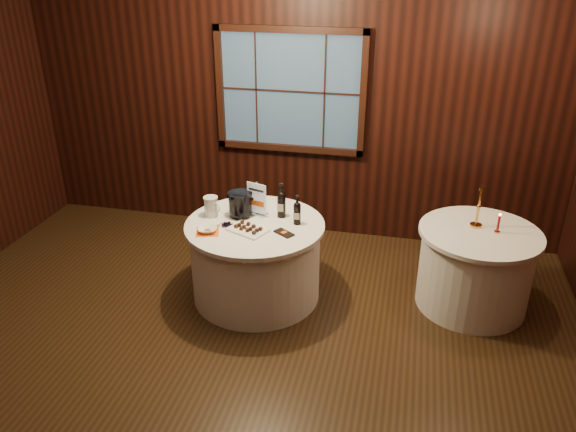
% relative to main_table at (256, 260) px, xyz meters
% --- Properties ---
extents(ground, '(6.00, 6.00, 0.00)m').
position_rel_main_table_xyz_m(ground, '(0.00, -1.00, -0.39)').
color(ground, black).
rests_on(ground, ground).
extents(back_wall, '(6.00, 0.10, 3.00)m').
position_rel_main_table_xyz_m(back_wall, '(0.00, 1.48, 1.16)').
color(back_wall, black).
rests_on(back_wall, ground).
extents(main_table, '(1.28, 1.28, 0.77)m').
position_rel_main_table_xyz_m(main_table, '(0.00, 0.00, 0.00)').
color(main_table, white).
rests_on(main_table, ground).
extents(side_table, '(1.08, 1.08, 0.77)m').
position_rel_main_table_xyz_m(side_table, '(2.00, 0.30, 0.00)').
color(side_table, white).
rests_on(side_table, ground).
extents(sign_stand, '(0.20, 0.15, 0.33)m').
position_rel_main_table_xyz_m(sign_stand, '(-0.02, 0.18, 0.50)').
color(sign_stand, silver).
rests_on(sign_stand, main_table).
extents(port_bottle_left, '(0.08, 0.08, 0.33)m').
position_rel_main_table_xyz_m(port_bottle_left, '(0.20, 0.19, 0.53)').
color(port_bottle_left, black).
rests_on(port_bottle_left, main_table).
extents(port_bottle_right, '(0.07, 0.07, 0.28)m').
position_rel_main_table_xyz_m(port_bottle_right, '(0.38, 0.08, 0.50)').
color(port_bottle_right, black).
rests_on(port_bottle_right, main_table).
extents(ice_bucket, '(0.23, 0.23, 0.24)m').
position_rel_main_table_xyz_m(ice_bucket, '(-0.17, 0.12, 0.51)').
color(ice_bucket, black).
rests_on(ice_bucket, main_table).
extents(chocolate_plate, '(0.40, 0.34, 0.05)m').
position_rel_main_table_xyz_m(chocolate_plate, '(-0.02, -0.16, 0.40)').
color(chocolate_plate, white).
rests_on(chocolate_plate, main_table).
extents(chocolate_box, '(0.20, 0.18, 0.02)m').
position_rel_main_table_xyz_m(chocolate_box, '(0.31, -0.14, 0.39)').
color(chocolate_box, black).
rests_on(chocolate_box, main_table).
extents(grape_bunch, '(0.17, 0.10, 0.04)m').
position_rel_main_table_xyz_m(grape_bunch, '(-0.22, -0.12, 0.40)').
color(grape_bunch, black).
rests_on(grape_bunch, main_table).
extents(glass_pitcher, '(0.18, 0.13, 0.19)m').
position_rel_main_table_xyz_m(glass_pitcher, '(-0.44, 0.06, 0.48)').
color(glass_pitcher, silver).
rests_on(glass_pitcher, main_table).
extents(orange_napkin, '(0.25, 0.25, 0.00)m').
position_rel_main_table_xyz_m(orange_napkin, '(-0.36, -0.25, 0.38)').
color(orange_napkin, '#ED5813').
rests_on(orange_napkin, main_table).
extents(cracker_bowl, '(0.20, 0.20, 0.04)m').
position_rel_main_table_xyz_m(cracker_bowl, '(-0.36, -0.25, 0.41)').
color(cracker_bowl, white).
rests_on(cracker_bowl, orange_napkin).
extents(brass_candlestick, '(0.11, 0.11, 0.38)m').
position_rel_main_table_xyz_m(brass_candlestick, '(1.96, 0.39, 0.52)').
color(brass_candlestick, '#C78A3E').
rests_on(brass_candlestick, side_table).
extents(red_candle, '(0.05, 0.05, 0.19)m').
position_rel_main_table_xyz_m(red_candle, '(2.14, 0.31, 0.46)').
color(red_candle, '#C78A3E').
rests_on(red_candle, side_table).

